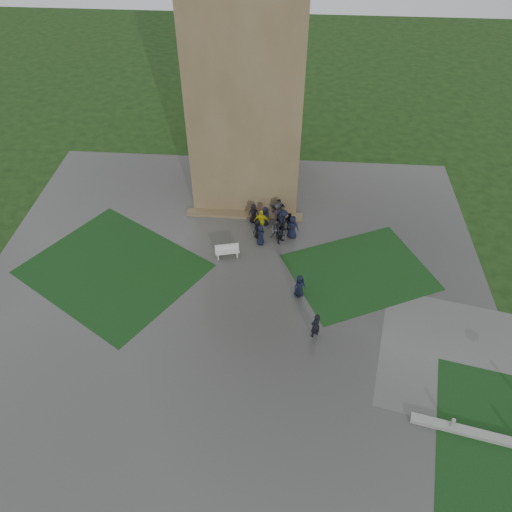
# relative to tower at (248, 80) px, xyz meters

# --- Properties ---
(ground) EXTENTS (120.00, 120.00, 0.00)m
(ground) POSITION_rel_tower_xyz_m (0.00, -15.00, -9.00)
(ground) COLOR black
(plaza) EXTENTS (34.00, 34.00, 0.02)m
(plaza) POSITION_rel_tower_xyz_m (0.00, -13.00, -8.99)
(plaza) COLOR #3B3B38
(plaza) RESTS_ON ground
(lawn_inset_left) EXTENTS (14.10, 13.46, 0.01)m
(lawn_inset_left) POSITION_rel_tower_xyz_m (-8.50, -11.00, -8.97)
(lawn_inset_left) COLOR black
(lawn_inset_left) RESTS_ON plaza
(lawn_inset_right) EXTENTS (11.12, 10.15, 0.01)m
(lawn_inset_right) POSITION_rel_tower_xyz_m (8.50, -10.00, -8.97)
(lawn_inset_right) COLOR black
(lawn_inset_right) RESTS_ON plaza
(tower) EXTENTS (8.00, 8.00, 18.00)m
(tower) POSITION_rel_tower_xyz_m (0.00, 0.00, 0.00)
(tower) COLOR brown
(tower) RESTS_ON ground
(tower_plinth) EXTENTS (9.00, 0.80, 0.22)m
(tower_plinth) POSITION_rel_tower_xyz_m (0.00, -4.40, -8.87)
(tower_plinth) COLOR brown
(tower_plinth) RESTS_ON plaza
(bench) EXTENTS (1.76, 0.91, 0.98)m
(bench) POSITION_rel_tower_xyz_m (-0.77, -9.11, -8.48)
(bench) COLOR silver
(bench) RESTS_ON plaza
(visitor_cluster) EXTENTS (3.89, 3.95, 2.56)m
(visitor_cluster) POSITION_rel_tower_xyz_m (2.38, -5.94, -7.97)
(visitor_cluster) COLOR black
(visitor_cluster) RESTS_ON plaza
(pedestrian_mid) EXTENTS (1.00, 0.91, 1.70)m
(pedestrian_mid) POSITION_rel_tower_xyz_m (4.35, -12.47, -8.13)
(pedestrian_mid) COLOR black
(pedestrian_mid) RESTS_ON plaza
(pedestrian_near) EXTENTS (0.82, 0.80, 1.90)m
(pedestrian_near) POSITION_rel_tower_xyz_m (5.32, -15.76, -8.03)
(pedestrian_near) COLOR black
(pedestrian_near) RESTS_ON plaza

